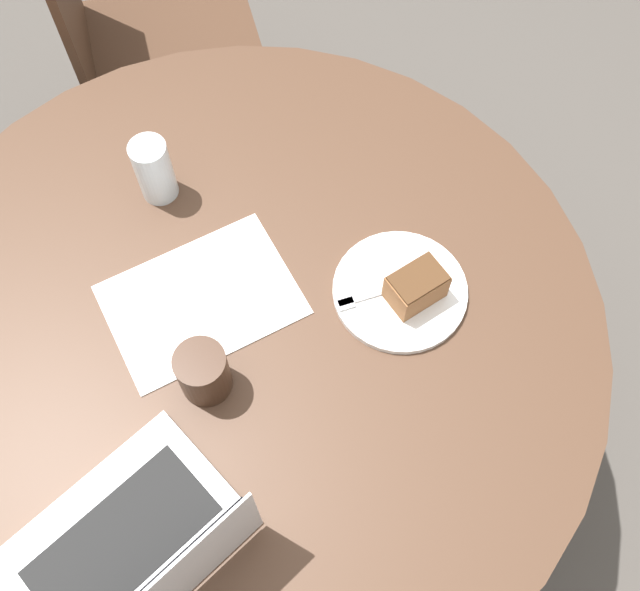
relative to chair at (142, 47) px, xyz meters
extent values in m
plane|color=#4C4742|center=(-0.08, -0.86, -0.49)|extent=(12.00, 12.00, 0.00)
cylinder|color=#4C3323|center=(-0.08, -0.86, -0.48)|extent=(0.46, 0.46, 0.02)
cylinder|color=#4C3323|center=(-0.08, -0.86, -0.15)|extent=(0.13, 0.13, 0.65)
cylinder|color=#4C3323|center=(-0.08, -0.86, 0.19)|extent=(1.22, 1.22, 0.03)
cube|color=#472D1E|center=(0.07, -0.01, -0.03)|extent=(0.49, 0.49, 0.02)
cube|color=#472D1E|center=(0.29, 0.14, -0.26)|extent=(0.04, 0.04, 0.46)
cube|color=#472D1E|center=(0.23, -0.24, -0.26)|extent=(0.04, 0.04, 0.46)
cube|color=#472D1E|center=(-0.08, 0.21, -0.26)|extent=(0.04, 0.04, 0.46)
cube|color=#472D1E|center=(-0.15, -0.17, -0.26)|extent=(0.04, 0.04, 0.46)
cube|color=white|center=(-0.13, -0.80, 0.21)|extent=(0.32, 0.24, 0.00)
cylinder|color=white|center=(0.18, -0.93, 0.22)|extent=(0.23, 0.23, 0.01)
cube|color=brown|center=(0.20, -0.95, 0.25)|extent=(0.10, 0.07, 0.06)
cube|color=#4D311C|center=(0.20, -0.95, 0.28)|extent=(0.09, 0.07, 0.00)
cube|color=silver|center=(0.16, -0.92, 0.22)|extent=(0.17, 0.03, 0.00)
cube|color=silver|center=(0.09, -0.92, 0.22)|extent=(0.03, 0.03, 0.00)
cylinder|color=#3D2619|center=(-0.17, -0.94, 0.26)|extent=(0.08, 0.08, 0.10)
cylinder|color=silver|center=(-0.11, -0.57, 0.27)|extent=(0.07, 0.07, 0.13)
cube|color=silver|center=(-0.37, -1.12, 0.22)|extent=(0.38, 0.31, 0.02)
cube|color=black|center=(-0.37, -1.12, 0.23)|extent=(0.29, 0.21, 0.00)
camera|label=1|loc=(-0.18, -1.39, 1.34)|focal=42.00mm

